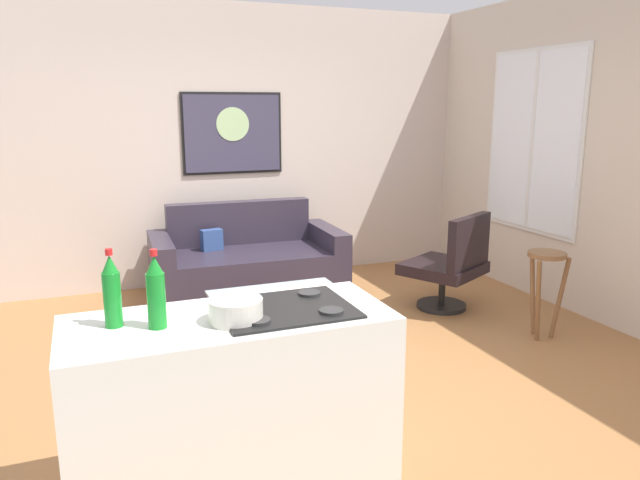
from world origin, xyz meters
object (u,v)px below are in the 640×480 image
(coffee_table, at_px, (277,297))
(soda_bottle_2, at_px, (156,293))
(bar_stool, at_px, (545,275))
(wall_painting, at_px, (233,133))
(couch, at_px, (247,266))
(mixing_bowl, at_px, (236,311))
(soda_bottle, at_px, (112,292))
(armchair, at_px, (451,264))

(coffee_table, height_order, soda_bottle_2, soda_bottle_2)
(coffee_table, relative_size, bar_stool, 1.46)
(coffee_table, xyz_separation_m, wall_painting, (0.12, 1.80, 1.17))
(couch, xyz_separation_m, coffee_table, (-0.08, -1.21, 0.06))
(couch, relative_size, wall_painting, 1.77)
(soda_bottle_2, xyz_separation_m, mixing_bowl, (0.32, -0.05, -0.10))
(bar_stool, distance_m, mixing_bowl, 2.98)
(wall_painting, bearing_deg, mixing_bowl, -103.61)
(soda_bottle_2, bearing_deg, soda_bottle, 154.22)
(coffee_table, height_order, mixing_bowl, mixing_bowl)
(couch, xyz_separation_m, mixing_bowl, (-0.84, -3.05, 0.65))
(coffee_table, height_order, armchair, armchair)
(wall_painting, bearing_deg, soda_bottle_2, -108.57)
(couch, height_order, armchair, armchair)
(couch, bearing_deg, bar_stool, -45.65)
(armchair, xyz_separation_m, soda_bottle_2, (-2.74, -1.90, 0.62))
(bar_stool, relative_size, mixing_bowl, 2.96)
(soda_bottle, height_order, wall_painting, wall_painting)
(soda_bottle, xyz_separation_m, soda_bottle_2, (0.17, -0.08, 0.00))
(coffee_table, relative_size, wall_painting, 0.99)
(bar_stool, relative_size, soda_bottle_2, 2.05)
(armchair, distance_m, wall_painting, 2.54)
(armchair, height_order, soda_bottle_2, soda_bottle_2)
(couch, relative_size, soda_bottle_2, 5.36)
(couch, bearing_deg, coffee_table, -93.96)
(bar_stool, height_order, mixing_bowl, mixing_bowl)
(armchair, bearing_deg, soda_bottle, -148.01)
(armchair, bearing_deg, couch, 145.33)
(coffee_table, bearing_deg, soda_bottle_2, -121.23)
(wall_painting, bearing_deg, soda_bottle, -111.42)
(armchair, relative_size, bar_stool, 1.26)
(couch, xyz_separation_m, soda_bottle, (-1.33, -2.91, 0.75))
(wall_painting, bearing_deg, bar_stool, -53.76)
(coffee_table, relative_size, soda_bottle, 3.00)
(wall_painting, bearing_deg, couch, -93.86)
(armchair, distance_m, mixing_bowl, 3.16)
(coffee_table, xyz_separation_m, armchair, (1.66, 0.12, 0.06))
(couch, relative_size, armchair, 2.07)
(bar_stool, distance_m, soda_bottle, 3.41)
(bar_stool, bearing_deg, wall_painting, 126.24)
(armchair, height_order, soda_bottle, soda_bottle)
(coffee_table, distance_m, soda_bottle_2, 2.19)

